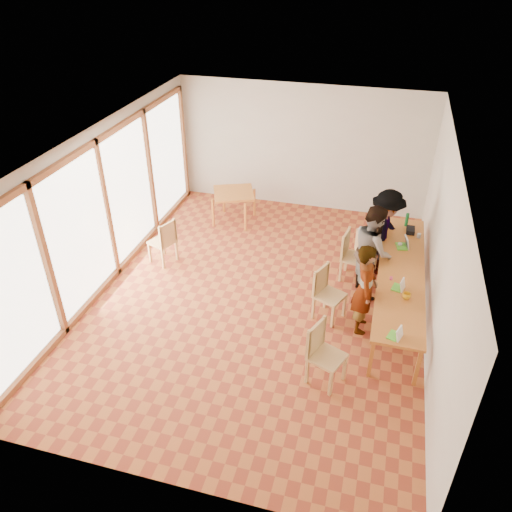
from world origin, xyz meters
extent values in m
plane|color=#AF592A|center=(0.00, 0.00, 0.00)|extent=(8.00, 8.00, 0.00)
cube|color=beige|center=(0.00, 4.00, 1.50)|extent=(6.00, 0.10, 3.00)
cube|color=beige|center=(0.00, -4.00, 1.50)|extent=(6.00, 0.10, 3.00)
cube|color=beige|center=(3.00, 0.00, 1.50)|extent=(0.10, 8.00, 3.00)
cube|color=white|center=(-2.96, 0.00, 1.50)|extent=(0.10, 8.00, 3.00)
cube|color=white|center=(0.00, 0.00, 3.02)|extent=(6.00, 8.00, 0.04)
cube|color=#C7682C|center=(2.50, 0.44, 0.72)|extent=(0.80, 4.00, 0.05)
cube|color=#C7682C|center=(2.16, -1.50, 0.35)|extent=(0.06, 0.06, 0.70)
cube|color=#C7682C|center=(2.16, 2.38, 0.35)|extent=(0.06, 0.06, 0.70)
cube|color=#C7682C|center=(2.84, -1.50, 0.35)|extent=(0.06, 0.06, 0.70)
cube|color=#C7682C|center=(2.84, 2.38, 0.35)|extent=(0.06, 0.06, 0.70)
cube|color=#C7682C|center=(-1.34, 2.74, 0.72)|extent=(0.90, 0.90, 0.05)
cube|color=#C7682C|center=(-1.73, 2.35, 0.35)|extent=(0.05, 0.05, 0.70)
cube|color=#C7682C|center=(-1.73, 3.13, 0.35)|extent=(0.05, 0.05, 0.70)
cube|color=#C7682C|center=(-0.95, 2.35, 0.35)|extent=(0.05, 0.05, 0.70)
cube|color=#C7682C|center=(-0.95, 3.13, 0.35)|extent=(0.05, 0.05, 0.70)
cube|color=tan|center=(1.52, -1.78, 0.49)|extent=(0.62, 0.62, 0.05)
cube|color=tan|center=(1.33, -1.70, 0.76)|extent=(0.23, 0.46, 0.50)
cube|color=tan|center=(1.35, -0.26, 0.47)|extent=(0.60, 0.60, 0.04)
cube|color=tan|center=(1.16, -0.17, 0.73)|extent=(0.22, 0.44, 0.48)
cube|color=tan|center=(1.64, 1.07, 0.48)|extent=(0.54, 0.54, 0.04)
cube|color=tan|center=(1.43, 1.11, 0.75)|extent=(0.12, 0.47, 0.49)
cube|color=tan|center=(1.83, 1.49, 0.40)|extent=(0.49, 0.49, 0.04)
cube|color=tan|center=(1.66, 1.44, 0.62)|extent=(0.16, 0.38, 0.41)
cube|color=tan|center=(-2.23, 0.67, 0.46)|extent=(0.59, 0.59, 0.04)
cube|color=tan|center=(-2.04, 0.59, 0.72)|extent=(0.21, 0.44, 0.48)
imported|color=gray|center=(1.92, -0.38, 0.82)|extent=(0.45, 0.63, 1.65)
imported|color=gray|center=(1.95, 0.78, 0.89)|extent=(0.88, 1.01, 1.78)
imported|color=gray|center=(2.13, 1.49, 0.89)|extent=(0.99, 1.30, 1.78)
cube|color=#5ACC30|center=(2.43, -1.36, 0.76)|extent=(0.22, 0.26, 0.02)
cube|color=white|center=(2.50, -1.39, 0.84)|extent=(0.13, 0.21, 0.18)
cube|color=#5ACC30|center=(2.44, -0.12, 0.76)|extent=(0.21, 0.26, 0.02)
cube|color=white|center=(2.52, -0.14, 0.84)|extent=(0.11, 0.22, 0.19)
cube|color=#5ACC30|center=(2.47, 1.26, 0.76)|extent=(0.24, 0.30, 0.03)
cube|color=white|center=(2.56, 1.28, 0.86)|extent=(0.13, 0.25, 0.22)
imported|color=yellow|center=(2.59, -0.37, 0.80)|extent=(0.14, 0.14, 0.11)
cylinder|color=#136229|center=(2.54, 2.14, 0.89)|extent=(0.07, 0.07, 0.28)
cylinder|color=silver|center=(2.79, 1.71, 0.80)|extent=(0.07, 0.07, 0.09)
cylinder|color=white|center=(2.45, 1.29, 0.78)|extent=(0.08, 0.08, 0.06)
cube|color=#C5335D|center=(2.33, 0.14, 0.76)|extent=(0.05, 0.10, 0.01)
cube|color=black|center=(2.63, 1.89, 0.80)|extent=(0.16, 0.26, 0.09)
camera|label=1|loc=(1.93, -7.27, 5.73)|focal=35.00mm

